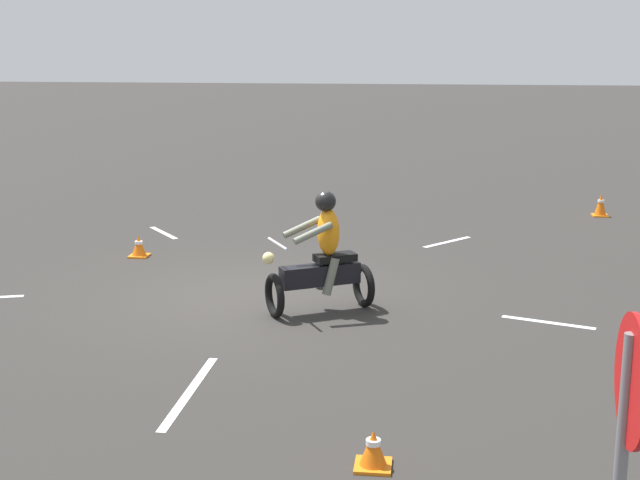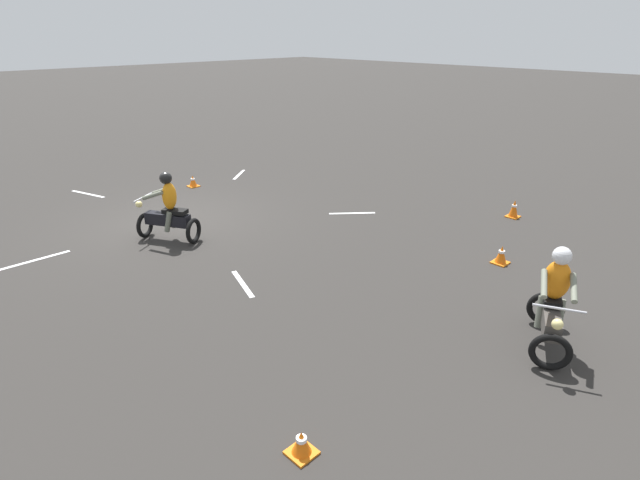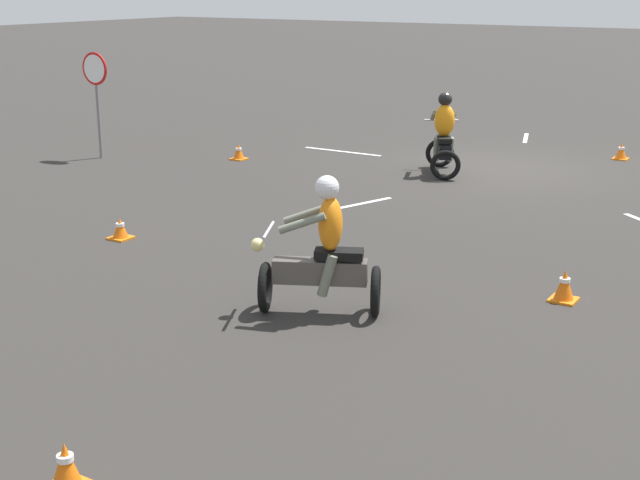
% 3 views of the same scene
% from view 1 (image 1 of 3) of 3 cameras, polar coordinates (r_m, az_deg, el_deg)
% --- Properties ---
extents(ground_plane, '(120.00, 120.00, 0.00)m').
position_cam_1_polar(ground_plane, '(12.94, -4.35, -3.53)').
color(ground_plane, '#2D2B28').
extents(motorcycle_rider_foreground, '(1.21, 1.51, 1.66)m').
position_cam_1_polar(motorcycle_rider_foreground, '(11.95, 0.16, -1.27)').
color(motorcycle_rider_foreground, black).
rests_on(motorcycle_rider_foreground, ground).
extents(stop_sign, '(0.70, 0.08, 2.30)m').
position_cam_1_polar(stop_sign, '(4.92, 18.99, -11.93)').
color(stop_sign, slate).
rests_on(stop_sign, ground).
extents(traffic_cone_near_right, '(0.32, 0.32, 0.35)m').
position_cam_1_polar(traffic_cone_near_right, '(7.91, 3.43, -13.24)').
color(traffic_cone_near_right, orange).
rests_on(traffic_cone_near_right, ground).
extents(traffic_cone_far_center, '(0.32, 0.32, 0.47)m').
position_cam_1_polar(traffic_cone_far_center, '(19.42, 17.52, 2.13)').
color(traffic_cone_far_center, orange).
rests_on(traffic_cone_far_center, ground).
extents(traffic_cone_far_left, '(0.32, 0.32, 0.36)m').
position_cam_1_polar(traffic_cone_far_left, '(15.40, -11.52, -0.42)').
color(traffic_cone_far_left, orange).
rests_on(traffic_cone_far_left, ground).
extents(lane_stripe_e, '(2.01, 0.12, 0.01)m').
position_cam_1_polar(lane_stripe_e, '(9.59, -8.34, -9.57)').
color(lane_stripe_e, silver).
rests_on(lane_stripe_e, ground).
extents(lane_stripe_n, '(0.49, 1.18, 0.01)m').
position_cam_1_polar(lane_stripe_n, '(12.05, 14.39, -5.13)').
color(lane_stripe_n, silver).
rests_on(lane_stripe_n, ground).
extents(lane_stripe_nw, '(1.01, 0.90, 0.01)m').
position_cam_1_polar(lane_stripe_nw, '(16.36, 8.15, -0.12)').
color(lane_stripe_nw, silver).
rests_on(lane_stripe_nw, ground).
extents(lane_stripe_sw, '(1.03, 0.83, 0.01)m').
position_cam_1_polar(lane_stripe_sw, '(17.23, -9.98, 0.46)').
color(lane_stripe_sw, silver).
rests_on(lane_stripe_sw, ground).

